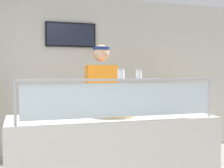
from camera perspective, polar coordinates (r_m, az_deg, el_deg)
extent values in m
cube|color=beige|center=(5.15, -7.02, 1.51)|extent=(6.50, 0.08, 2.70)
cube|color=black|center=(5.11, -7.84, 9.26)|extent=(0.84, 0.04, 0.41)
cube|color=#1E2333|center=(5.09, -7.80, 9.29)|extent=(0.79, 0.01, 0.36)
cube|color=silver|center=(3.23, -0.05, -14.52)|extent=(2.10, 0.78, 0.95)
cylinder|color=#B2B5BC|center=(2.64, -17.93, -3.44)|extent=(0.02, 0.02, 0.40)
cylinder|color=#B2B5BC|center=(3.23, 18.09, -2.46)|extent=(0.02, 0.02, 0.40)
cube|color=silver|center=(2.79, 1.97, -3.05)|extent=(1.84, 0.01, 0.32)
cube|color=#B2B5BC|center=(2.78, 1.98, 0.81)|extent=(1.90, 0.06, 0.02)
cylinder|color=#9EA0A8|center=(3.09, 0.18, -6.14)|extent=(0.47, 0.47, 0.01)
cylinder|color=tan|center=(3.09, 0.18, -5.86)|extent=(0.44, 0.44, 0.02)
cylinder|color=#D65B2D|center=(3.09, 0.18, -5.64)|extent=(0.39, 0.39, 0.01)
cube|color=#ADAFB7|center=(3.06, -0.34, -5.60)|extent=(0.10, 0.29, 0.01)
cylinder|color=white|center=(2.78, 1.70, 1.77)|extent=(0.07, 0.07, 0.07)
cylinder|color=white|center=(2.78, 1.70, 1.54)|extent=(0.06, 0.06, 0.05)
cylinder|color=silver|center=(2.78, 1.70, 2.71)|extent=(0.06, 0.06, 0.02)
cylinder|color=white|center=(2.84, 5.13, 1.71)|extent=(0.06, 0.06, 0.07)
cylinder|color=red|center=(2.84, 5.13, 1.51)|extent=(0.05, 0.05, 0.04)
cylinder|color=silver|center=(2.84, 5.13, 2.58)|extent=(0.05, 0.05, 0.02)
cylinder|color=#23232D|center=(3.90, -3.65, -11.61)|extent=(0.13, 0.13, 0.95)
cylinder|color=#23232D|center=(3.96, -0.49, -11.41)|extent=(0.13, 0.13, 0.95)
cube|color=orange|center=(3.82, -2.07, -0.52)|extent=(0.38, 0.21, 0.55)
sphere|color=tan|center=(3.83, -2.08, 5.92)|extent=(0.21, 0.21, 0.21)
cylinder|color=navy|center=(3.83, -2.08, 6.78)|extent=(0.21, 0.21, 0.04)
cylinder|color=tan|center=(3.67, 1.55, -2.11)|extent=(0.08, 0.34, 0.08)
cube|color=#B7BABF|center=(5.34, 12.01, -8.38)|extent=(0.70, 0.55, 0.87)
cube|color=tan|center=(5.27, 12.02, -3.48)|extent=(0.43, 0.43, 0.04)
cube|color=tan|center=(5.27, 12.02, -3.00)|extent=(0.44, 0.44, 0.04)
cube|color=tan|center=(5.26, 12.00, -2.51)|extent=(0.44, 0.44, 0.04)
cube|color=tan|center=(5.27, 12.19, -2.01)|extent=(0.43, 0.43, 0.04)
cube|color=tan|center=(5.25, 11.95, -1.53)|extent=(0.43, 0.43, 0.04)
cube|color=tan|center=(5.26, 12.20, -1.04)|extent=(0.45, 0.45, 0.04)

